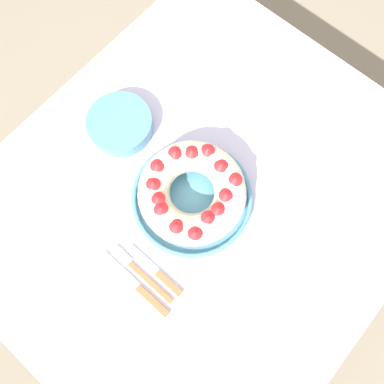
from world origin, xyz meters
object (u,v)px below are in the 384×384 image
object	(u,v)px
serving_dish	(192,198)
fork	(138,271)
bundt_cake	(192,192)
side_bowl	(120,125)
cake_knife	(158,273)
serving_knife	(139,288)

from	to	relation	value
serving_dish	fork	distance (m)	0.22
bundt_cake	fork	bearing A→B (deg)	-175.29
fork	side_bowl	size ratio (longest dim) A/B	1.12
fork	side_bowl	xyz separation A→B (m)	(0.24, 0.28, 0.02)
bundt_cake	side_bowl	size ratio (longest dim) A/B	1.51
bundt_cake	cake_knife	xyz separation A→B (m)	(-0.19, -0.06, -0.06)
serving_dish	fork	xyz separation A→B (m)	(-0.21, -0.02, -0.01)
fork	cake_knife	world-z (taller)	cake_knife
bundt_cake	cake_knife	world-z (taller)	bundt_cake
bundt_cake	cake_knife	size ratio (longest dim) A/B	1.50
serving_knife	bundt_cake	bearing A→B (deg)	8.43
serving_dish	fork	world-z (taller)	serving_dish
fork	serving_knife	bearing A→B (deg)	-128.22
fork	cake_knife	distance (m)	0.05
fork	serving_knife	size ratio (longest dim) A/B	0.89
side_bowl	fork	bearing A→B (deg)	-129.90
bundt_cake	cake_knife	bearing A→B (deg)	-163.12
fork	cake_knife	xyz separation A→B (m)	(0.03, -0.04, 0.00)
serving_knife	side_bowl	world-z (taller)	side_bowl
bundt_cake	side_bowl	xyz separation A→B (m)	(0.02, 0.27, -0.04)
cake_knife	side_bowl	bearing A→B (deg)	53.25
bundt_cake	cake_knife	distance (m)	0.21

